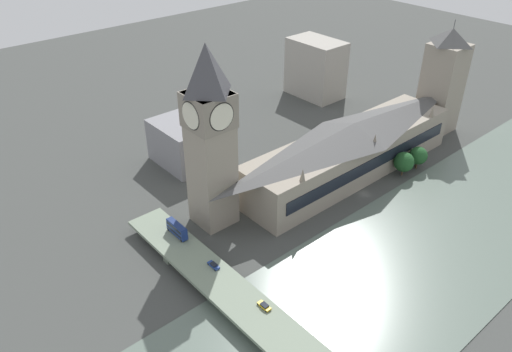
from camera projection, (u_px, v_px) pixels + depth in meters
ground_plane at (364, 194)px, 206.74m from camera, size 600.00×600.00×0.00m
river_water at (444, 236)px, 182.90m from camera, size 61.96×360.00×0.30m
parliament_hall at (351, 149)px, 214.63m from camera, size 25.06×109.73×24.27m
clock_tower at (210, 134)px, 172.17m from camera, size 14.97×14.97×68.95m
victoria_tower at (443, 81)px, 244.53m from camera, size 16.28×16.28×55.73m
road_bridge at (289, 345)px, 136.95m from camera, size 155.92×13.55×4.72m
double_decker_bus_lead at (177, 229)px, 174.89m from camera, size 10.06×2.48×4.93m
car_northbound_mid at (264, 306)px, 147.06m from camera, size 4.61×1.88×1.24m
car_southbound_mid at (214, 265)px, 161.98m from camera, size 4.65×1.83×1.32m
city_block_west at (316, 68)px, 287.85m from camera, size 31.63×20.06×32.65m
city_block_center at (182, 144)px, 223.55m from camera, size 28.39×19.48×19.51m
tree_embankment_near at (404, 162)px, 215.93m from camera, size 8.78×8.78×11.05m
tree_embankment_mid at (418, 156)px, 222.63m from camera, size 7.38×7.38×9.12m
tree_embankment_far at (418, 156)px, 220.80m from camera, size 8.03×8.03×10.59m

